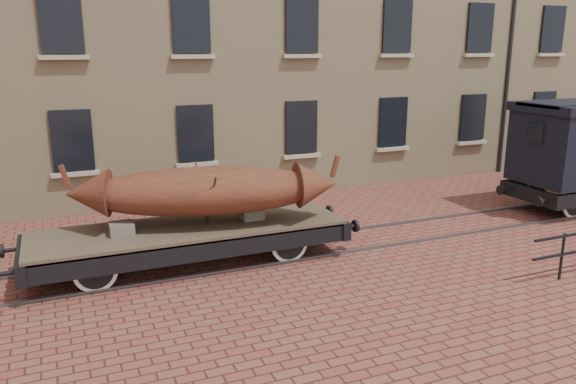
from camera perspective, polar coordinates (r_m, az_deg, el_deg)
name	(u,v)px	position (r m, az deg, el deg)	size (l,w,h in m)	color
ground	(345,242)	(14.12, 5.85, -5.06)	(90.00, 90.00, 0.00)	brown
rail_track	(345,241)	(14.11, 5.85, -4.94)	(30.00, 1.52, 0.06)	#59595E
flatcar_wagon	(190,234)	(12.57, -9.91, -4.21)	(7.63, 2.07, 1.15)	#413828
iron_boat	(206,190)	(12.39, -8.34, 0.16)	(5.96, 2.78, 1.46)	maroon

